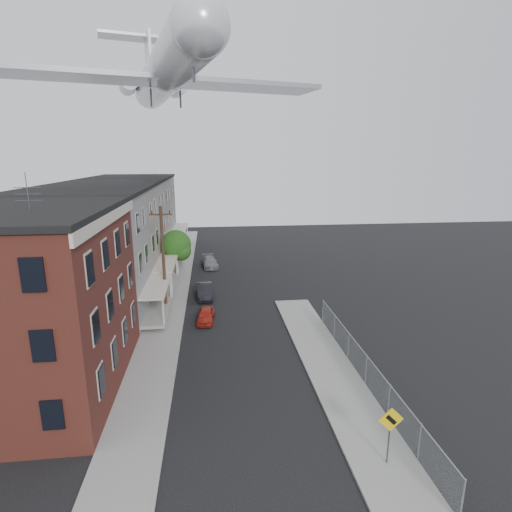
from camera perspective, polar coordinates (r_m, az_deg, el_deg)
The scene contains 19 objects.
ground at distance 19.57m, azimuth -0.27°, elevation -26.96°, with size 120.00×120.00×0.00m, color black.
sidewalk_left at distance 40.93m, azimuth -11.69°, elevation -4.48°, with size 3.00×62.00×0.12m, color gray.
sidewalk_right at distance 25.33m, azimuth 11.17°, elevation -16.56°, with size 3.00×26.00×0.12m, color gray.
curb_left at distance 40.82m, azimuth -9.66°, elevation -4.42°, with size 0.15×62.00×0.14m, color gray.
curb_right at distance 24.96m, azimuth 7.85°, elevation -16.89°, with size 0.15×26.00×0.14m, color gray.
corner_building at distance 25.25m, azimuth -30.61°, elevation -5.70°, with size 10.31×12.30×12.15m.
row_house_a at distance 33.76m, azimuth -24.20°, elevation -0.44°, with size 11.98×7.00×10.30m.
row_house_b at distance 40.32m, azimuth -21.30°, elevation 2.03°, with size 11.98×7.00×10.30m.
row_house_c at distance 47.00m, azimuth -19.21°, elevation 3.79°, with size 11.98×7.00×10.30m.
row_house_d at distance 53.77m, azimuth -17.63°, elevation 5.11°, with size 11.98×7.00×10.30m.
row_house_e at distance 60.58m, azimuth -16.41°, elevation 6.13°, with size 11.98×7.00×10.30m.
chainlink_fence at distance 24.53m, azimuth 15.46°, elevation -15.39°, with size 0.06×18.06×1.90m.
warning_sign at distance 18.93m, azimuth 18.62°, elevation -22.15°, with size 1.10×0.11×2.80m.
utility_pole at distance 33.93m, azimuth -13.10°, elevation -0.28°, with size 1.80×0.26×9.00m.
street_tree at distance 43.79m, azimuth -11.18°, elevation 1.36°, with size 3.22×3.20×5.20m.
car_near at distance 32.43m, azimuth -7.20°, elevation -8.39°, with size 1.27×3.14×1.07m, color #AF2316.
car_mid at distance 37.70m, azimuth -7.34°, elevation -4.96°, with size 1.38×3.96×1.30m, color black.
car_far at distance 47.98m, azimuth -6.62°, elevation -0.86°, with size 1.69×4.17×1.21m, color slate.
airplane at distance 39.27m, azimuth -12.83°, elevation 24.25°, with size 26.37×30.15×8.68m.
Camera 1 is at (-1.60, -14.69, 12.83)m, focal length 28.00 mm.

